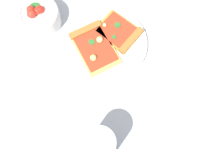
% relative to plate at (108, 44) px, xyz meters
% --- Properties ---
extents(ground_plane, '(2.40, 2.40, 0.00)m').
position_rel_plate_xyz_m(ground_plane, '(-0.03, 0.03, -0.01)').
color(ground_plane, '#B2B7BC').
rests_on(ground_plane, ground).
extents(plate, '(0.23, 0.23, 0.01)m').
position_rel_plate_xyz_m(plate, '(0.00, 0.00, 0.00)').
color(plate, white).
rests_on(plate, ground_plane).
extents(pizza_slice_near, '(0.18, 0.16, 0.03)m').
position_rel_plate_xyz_m(pizza_slice_near, '(0.03, 0.03, 0.01)').
color(pizza_slice_near, '#E5B256').
rests_on(pizza_slice_near, plate).
extents(pizza_slice_far, '(0.13, 0.11, 0.02)m').
position_rel_plate_xyz_m(pizza_slice_far, '(-0.02, -0.04, 0.01)').
color(pizza_slice_far, gold).
rests_on(pizza_slice_far, plate).
extents(salad_bowl, '(0.12, 0.12, 0.08)m').
position_rel_plate_xyz_m(salad_bowl, '(0.21, 0.04, 0.03)').
color(salad_bowl, white).
rests_on(salad_bowl, ground_plane).
extents(soda_glass, '(0.08, 0.08, 0.13)m').
position_rel_plate_xyz_m(soda_glass, '(-0.13, 0.27, 0.06)').
color(soda_glass, silver).
rests_on(soda_glass, ground_plane).
extents(paper_napkin, '(0.15, 0.14, 0.00)m').
position_rel_plate_xyz_m(paper_napkin, '(-0.32, 0.03, -0.01)').
color(paper_napkin, white).
rests_on(paper_napkin, ground_plane).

